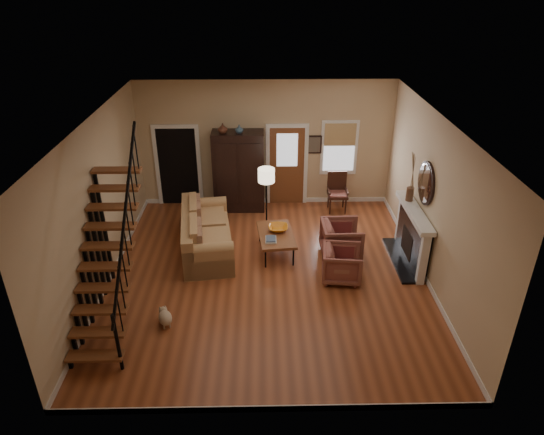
{
  "coord_description": "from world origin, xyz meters",
  "views": [
    {
      "loc": [
        -0.07,
        -8.42,
        5.79
      ],
      "look_at": [
        0.1,
        0.4,
        1.15
      ],
      "focal_mm": 32.0,
      "sensor_mm": 36.0,
      "label": 1
    }
  ],
  "objects_px": {
    "armchair_left": "(342,264)",
    "armchair_right": "(341,239)",
    "armoire": "(239,171)",
    "coffee_table": "(276,243)",
    "side_chair": "(338,193)",
    "sofa": "(207,232)",
    "floor_lamp": "(266,202)"
  },
  "relations": [
    {
      "from": "armoire",
      "to": "sofa",
      "type": "bearing_deg",
      "value": -107.15
    },
    {
      "from": "armoire",
      "to": "floor_lamp",
      "type": "xyz_separation_m",
      "value": [
        0.7,
        -1.37,
        -0.22
      ]
    },
    {
      "from": "armoire",
      "to": "coffee_table",
      "type": "distance_m",
      "value": 2.57
    },
    {
      "from": "sofa",
      "to": "coffee_table",
      "type": "height_order",
      "value": "sofa"
    },
    {
      "from": "armchair_right",
      "to": "floor_lamp",
      "type": "xyz_separation_m",
      "value": [
        -1.64,
        1.01,
        0.44
      ]
    },
    {
      "from": "armoire",
      "to": "coffee_table",
      "type": "relative_size",
      "value": 1.63
    },
    {
      "from": "sofa",
      "to": "floor_lamp",
      "type": "bearing_deg",
      "value": 21.34
    },
    {
      "from": "armoire",
      "to": "sofa",
      "type": "height_order",
      "value": "armoire"
    },
    {
      "from": "armoire",
      "to": "side_chair",
      "type": "bearing_deg",
      "value": -4.48
    },
    {
      "from": "armoire",
      "to": "sofa",
      "type": "distance_m",
      "value": 2.29
    },
    {
      "from": "armchair_left",
      "to": "side_chair",
      "type": "relative_size",
      "value": 0.77
    },
    {
      "from": "armoire",
      "to": "side_chair",
      "type": "height_order",
      "value": "armoire"
    },
    {
      "from": "coffee_table",
      "to": "armchair_right",
      "type": "xyz_separation_m",
      "value": [
        1.44,
        -0.11,
        0.15
      ]
    },
    {
      "from": "armoire",
      "to": "armchair_left",
      "type": "relative_size",
      "value": 2.66
    },
    {
      "from": "coffee_table",
      "to": "sofa",
      "type": "bearing_deg",
      "value": 174.32
    },
    {
      "from": "armchair_right",
      "to": "coffee_table",
      "type": "bearing_deg",
      "value": 84.58
    },
    {
      "from": "armchair_right",
      "to": "side_chair",
      "type": "distance_m",
      "value": 2.19
    },
    {
      "from": "armoire",
      "to": "coffee_table",
      "type": "height_order",
      "value": "armoire"
    },
    {
      "from": "side_chair",
      "to": "sofa",
      "type": "bearing_deg",
      "value": -149.15
    },
    {
      "from": "armoire",
      "to": "armchair_right",
      "type": "bearing_deg",
      "value": -45.46
    },
    {
      "from": "armchair_left",
      "to": "coffee_table",
      "type": "bearing_deg",
      "value": 58.35
    },
    {
      "from": "armoire",
      "to": "armchair_right",
      "type": "distance_m",
      "value": 3.4
    },
    {
      "from": "armoire",
      "to": "armchair_right",
      "type": "height_order",
      "value": "armoire"
    },
    {
      "from": "coffee_table",
      "to": "floor_lamp",
      "type": "xyz_separation_m",
      "value": [
        -0.2,
        0.9,
        0.59
      ]
    },
    {
      "from": "sofa",
      "to": "coffee_table",
      "type": "bearing_deg",
      "value": -13.31
    },
    {
      "from": "side_chair",
      "to": "armchair_right",
      "type": "bearing_deg",
      "value": -95.53
    },
    {
      "from": "armoire",
      "to": "armchair_left",
      "type": "height_order",
      "value": "armoire"
    },
    {
      "from": "coffee_table",
      "to": "floor_lamp",
      "type": "height_order",
      "value": "floor_lamp"
    },
    {
      "from": "armoire",
      "to": "sofa",
      "type": "relative_size",
      "value": 0.87
    },
    {
      "from": "armchair_left",
      "to": "armchair_right",
      "type": "xyz_separation_m",
      "value": [
        0.12,
        0.93,
        0.04
      ]
    },
    {
      "from": "armchair_right",
      "to": "side_chair",
      "type": "xyz_separation_m",
      "value": [
        0.21,
        2.18,
        0.11
      ]
    },
    {
      "from": "armoire",
      "to": "sofa",
      "type": "xyz_separation_m",
      "value": [
        -0.65,
        -2.11,
        -0.6
      ]
    }
  ]
}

